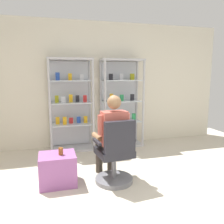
# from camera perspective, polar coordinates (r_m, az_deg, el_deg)

# --- Properties ---
(ground_plane) EXTENTS (7.20, 7.20, 0.00)m
(ground_plane) POSITION_cam_1_polar(r_m,az_deg,el_deg) (2.78, 9.33, -25.42)
(ground_plane) COLOR beige
(back_wall) EXTENTS (6.00, 0.10, 2.70)m
(back_wall) POSITION_cam_1_polar(r_m,az_deg,el_deg) (5.16, -4.42, 6.77)
(back_wall) COLOR silver
(back_wall) RESTS_ON ground
(display_cabinet_left) EXTENTS (0.90, 0.45, 1.90)m
(display_cabinet_left) POSITION_cam_1_polar(r_m,az_deg,el_deg) (4.88, -10.18, 1.91)
(display_cabinet_left) COLOR #B7B7BC
(display_cabinet_left) RESTS_ON ground
(display_cabinet_right) EXTENTS (0.90, 0.45, 1.90)m
(display_cabinet_right) POSITION_cam_1_polar(r_m,az_deg,el_deg) (5.10, 2.22, 2.37)
(display_cabinet_right) COLOR #B7B7BC
(display_cabinet_right) RESTS_ON ground
(office_chair) EXTENTS (0.59, 0.56, 0.96)m
(office_chair) POSITION_cam_1_polar(r_m,az_deg,el_deg) (3.38, 0.86, -11.18)
(office_chair) COLOR slate
(office_chair) RESTS_ON ground
(seated_shopkeeper) EXTENTS (0.52, 0.59, 1.29)m
(seated_shopkeeper) POSITION_cam_1_polar(r_m,az_deg,el_deg) (3.43, -0.17, -5.30)
(seated_shopkeeper) COLOR #3F382D
(seated_shopkeeper) RESTS_ON ground
(storage_crate) EXTENTS (0.51, 0.44, 0.45)m
(storage_crate) POSITION_cam_1_polar(r_m,az_deg,el_deg) (3.51, -13.32, -13.63)
(storage_crate) COLOR #9E599E
(storage_crate) RESTS_ON ground
(tea_glass) EXTENTS (0.07, 0.07, 0.10)m
(tea_glass) POSITION_cam_1_polar(r_m,az_deg,el_deg) (3.39, -12.58, -9.48)
(tea_glass) COLOR brown
(tea_glass) RESTS_ON storage_crate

